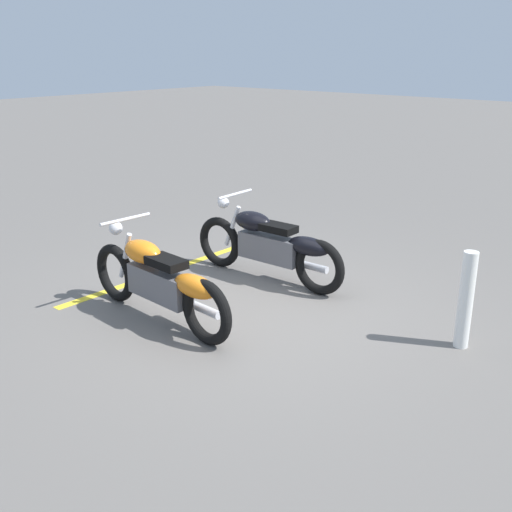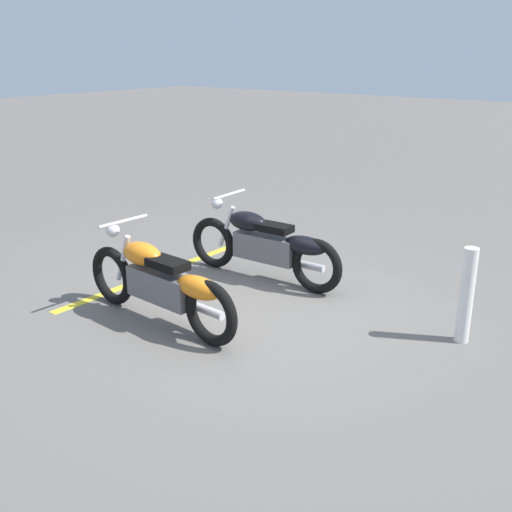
% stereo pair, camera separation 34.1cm
% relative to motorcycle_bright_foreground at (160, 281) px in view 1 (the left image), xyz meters
% --- Properties ---
extents(ground_plane, '(60.00, 60.00, 0.00)m').
position_rel_motorcycle_bright_foreground_xyz_m(ground_plane, '(0.53, 0.84, -0.46)').
color(ground_plane, '#66605B').
extents(motorcycle_bright_foreground, '(2.23, 0.62, 1.04)m').
position_rel_motorcycle_bright_foreground_xyz_m(motorcycle_bright_foreground, '(0.00, 0.00, 0.00)').
color(motorcycle_bright_foreground, black).
rests_on(motorcycle_bright_foreground, ground).
extents(motorcycle_dark_foreground, '(2.23, 0.62, 1.04)m').
position_rel_motorcycle_bright_foreground_xyz_m(motorcycle_dark_foreground, '(0.10, 1.69, 0.00)').
color(motorcycle_dark_foreground, black).
rests_on(motorcycle_dark_foreground, ground).
extents(bollard_post, '(0.14, 0.14, 0.97)m').
position_rel_motorcycle_bright_foreground_xyz_m(bollard_post, '(2.63, 1.52, 0.02)').
color(bollard_post, white).
rests_on(bollard_post, ground).
extents(parking_stripe_near, '(0.17, 3.20, 0.01)m').
position_rel_motorcycle_bright_foreground_xyz_m(parking_stripe_near, '(-1.13, 1.04, -0.46)').
color(parking_stripe_near, yellow).
rests_on(parking_stripe_near, ground).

